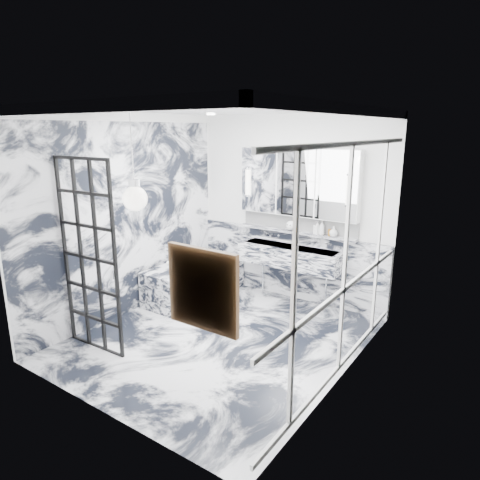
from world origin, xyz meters
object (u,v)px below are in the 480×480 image
Objects in this scene: trough_sink at (290,256)px; mirror_cabinet at (298,182)px; crittall_door at (89,258)px; bathtub at (195,280)px.

trough_sink is 1.10m from mirror_cabinet.
crittall_door is 2.90m from trough_sink.
mirror_cabinet reaches higher than trough_sink.
trough_sink is 0.84× the size of mirror_cabinet.
bathtub is at bearing 90.22° from crittall_door.
trough_sink is at bearing 26.48° from bathtub.
mirror_cabinet reaches higher than crittall_door.
trough_sink is at bearing 62.23° from crittall_door.
crittall_door is at bearing -115.77° from trough_sink.
bathtub is (-0.07, 1.93, -0.86)m from crittall_door.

